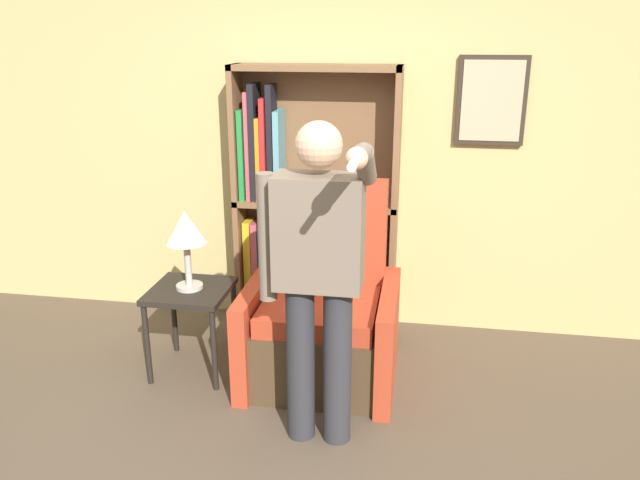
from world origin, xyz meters
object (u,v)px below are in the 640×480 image
at_px(person_standing, 318,268).
at_px(side_table, 191,301).
at_px(bookcase, 295,209).
at_px(table_lamp, 186,231).
at_px(armchair, 323,319).

relative_size(person_standing, side_table, 3.00).
height_order(bookcase, table_lamp, bookcase).
relative_size(armchair, table_lamp, 2.42).
distance_m(bookcase, side_table, 1.03).
xyz_separation_m(side_table, table_lamp, (0.00, -0.00, 0.47)).
distance_m(bookcase, armchair, 0.92).
relative_size(bookcase, side_table, 3.32).
bearing_deg(bookcase, table_lamp, -123.45).
distance_m(side_table, table_lamp, 0.47).
distance_m(bookcase, table_lamp, 0.94).
bearing_deg(person_standing, bookcase, 106.45).
bearing_deg(table_lamp, side_table, 116.57).
relative_size(bookcase, table_lamp, 3.75).
bearing_deg(side_table, bookcase, 56.55).
xyz_separation_m(armchair, table_lamp, (-0.84, -0.10, 0.57)).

